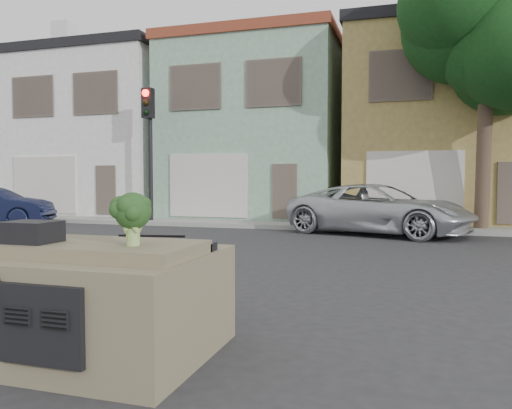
% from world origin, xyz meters
% --- Properties ---
extents(ground_plane, '(120.00, 120.00, 0.00)m').
position_xyz_m(ground_plane, '(0.00, 0.00, 0.00)').
color(ground_plane, '#303033').
rests_on(ground_plane, ground).
extents(sidewalk, '(40.00, 3.00, 0.15)m').
position_xyz_m(sidewalk, '(0.00, 10.50, 0.07)').
color(sidewalk, gray).
rests_on(sidewalk, ground).
extents(townhouse_white, '(7.20, 8.20, 7.55)m').
position_xyz_m(townhouse_white, '(-11.00, 14.50, 3.77)').
color(townhouse_white, white).
rests_on(townhouse_white, ground).
extents(townhouse_mint, '(7.20, 8.20, 7.55)m').
position_xyz_m(townhouse_mint, '(-3.50, 14.50, 3.77)').
color(townhouse_mint, '#8AAF93').
rests_on(townhouse_mint, ground).
extents(townhouse_tan, '(7.20, 8.20, 7.55)m').
position_xyz_m(townhouse_tan, '(4.00, 14.50, 3.77)').
color(townhouse_tan, '#9E8849').
rests_on(townhouse_tan, ground).
extents(silver_pickup, '(6.10, 4.19, 1.55)m').
position_xyz_m(silver_pickup, '(1.94, 8.56, 0.00)').
color(silver_pickup, silver).
rests_on(silver_pickup, ground).
extents(traffic_signal, '(0.40, 0.40, 5.10)m').
position_xyz_m(traffic_signal, '(-6.50, 9.50, 2.55)').
color(traffic_signal, black).
rests_on(traffic_signal, ground).
extents(tree_near, '(4.40, 4.00, 8.50)m').
position_xyz_m(tree_near, '(5.00, 9.80, 4.25)').
color(tree_near, '#123813').
rests_on(tree_near, ground).
extents(car_dashboard, '(2.00, 1.80, 1.12)m').
position_xyz_m(car_dashboard, '(0.00, -3.00, 0.56)').
color(car_dashboard, '#756B50').
rests_on(car_dashboard, ground).
extents(instrument_hump, '(0.48, 0.38, 0.20)m').
position_xyz_m(instrument_hump, '(-0.58, -3.35, 1.22)').
color(instrument_hump, black).
rests_on(instrument_hump, car_dashboard).
extents(wiper_arm, '(0.69, 0.15, 0.02)m').
position_xyz_m(wiper_arm, '(0.28, -2.62, 1.13)').
color(wiper_arm, black).
rests_on(wiper_arm, car_dashboard).
extents(broccoli, '(0.53, 0.53, 0.49)m').
position_xyz_m(broccoli, '(0.44, -3.26, 1.36)').
color(broccoli, '#1D3B17').
rests_on(broccoli, car_dashboard).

